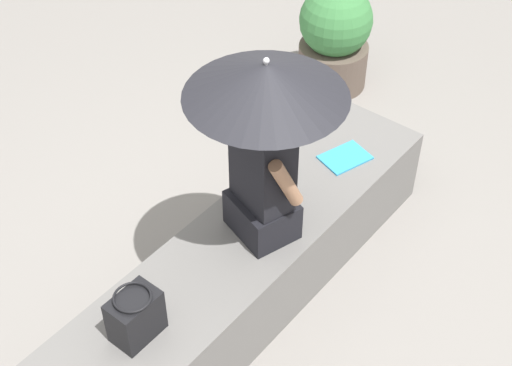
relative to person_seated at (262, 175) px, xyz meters
name	(u,v)px	position (x,y,z in m)	size (l,w,h in m)	color
ground_plane	(250,293)	(-0.07, 0.03, -0.89)	(14.00, 14.00, 0.00)	gray
stone_bench	(250,265)	(-0.07, 0.03, -0.64)	(2.65, 0.61, 0.50)	slate
person_seated	(262,175)	(0.00, 0.00, 0.00)	(0.37, 0.51, 0.90)	black
parasol	(266,80)	(-0.01, -0.03, 0.59)	(0.77, 0.77, 1.09)	#B7B7BC
handbag_black	(135,316)	(-0.89, 0.03, -0.26)	(0.24, 0.18, 0.27)	black
magazine	(345,157)	(0.77, -0.02, -0.38)	(0.28, 0.20, 0.01)	#339ED1
planter_near	(335,37)	(1.98, 0.88, -0.47)	(0.55, 0.55, 0.83)	brown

